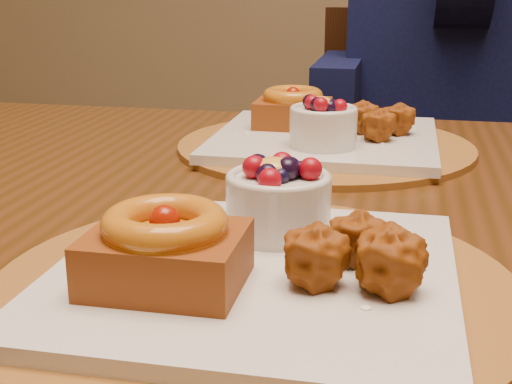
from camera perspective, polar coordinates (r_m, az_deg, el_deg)
dining_table at (r=0.75m, az=3.41°, el=-6.33°), size 1.60×0.90×0.76m
place_setting_near at (r=0.51m, az=-0.28°, el=-5.52°), size 0.38×0.38×0.08m
place_setting_far at (r=0.92m, az=5.42°, el=4.65°), size 0.38×0.38×0.08m
chair_far at (r=1.67m, az=11.98°, el=0.20°), size 0.45×0.45×0.90m
diner at (r=1.50m, az=15.90°, el=13.80°), size 0.52×0.50×0.85m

